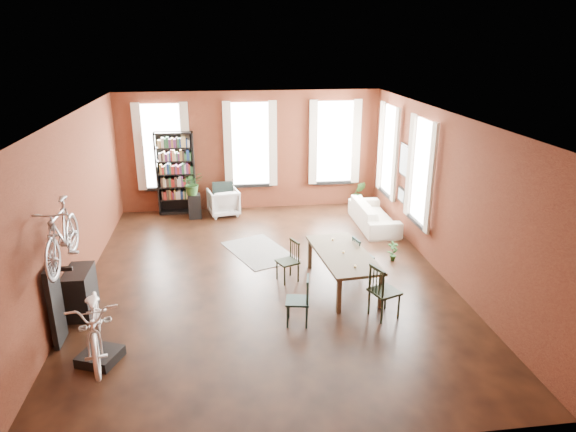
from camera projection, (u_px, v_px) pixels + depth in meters
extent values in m
plane|color=black|center=(266.00, 278.00, 10.17)|extent=(9.00, 9.00, 0.00)
cube|color=silver|center=(264.00, 116.00, 9.10)|extent=(7.00, 9.00, 0.04)
cube|color=#4D1F13|center=(250.00, 151.00, 13.84)|extent=(7.00, 0.04, 3.20)
cube|color=#4D1F13|center=(303.00, 331.00, 5.43)|extent=(7.00, 0.04, 3.20)
cube|color=#4D1F13|center=(71.00, 209.00, 9.20)|extent=(0.04, 9.00, 3.20)
cube|color=#4D1F13|center=(443.00, 195.00, 10.06)|extent=(0.04, 9.00, 3.20)
cube|color=white|center=(163.00, 146.00, 13.46)|extent=(1.00, 0.04, 2.20)
cube|color=#BDAE98|center=(163.00, 147.00, 13.40)|extent=(1.40, 0.06, 2.30)
cube|color=white|center=(250.00, 144.00, 13.75)|extent=(1.00, 0.04, 2.20)
cube|color=#BDAE98|center=(250.00, 145.00, 13.68)|extent=(1.40, 0.06, 2.30)
cube|color=white|center=(334.00, 142.00, 14.03)|extent=(1.00, 0.04, 2.20)
cube|color=#BDAE98|center=(335.00, 142.00, 13.96)|extent=(1.40, 0.06, 2.30)
cube|color=white|center=(423.00, 172.00, 10.93)|extent=(0.04, 1.00, 2.20)
cube|color=#BDAE98|center=(420.00, 172.00, 10.92)|extent=(0.06, 1.40, 2.30)
cube|color=white|center=(390.00, 150.00, 12.99)|extent=(0.04, 1.00, 2.20)
cube|color=#BDAE98|center=(388.00, 150.00, 12.98)|extent=(0.06, 1.40, 2.30)
cube|color=black|center=(405.00, 160.00, 11.96)|extent=(0.04, 0.55, 0.75)
cube|color=black|center=(402.00, 195.00, 12.24)|extent=(0.04, 0.45, 0.35)
cube|color=brown|center=(343.00, 270.00, 9.75)|extent=(1.11, 2.10, 0.69)
cube|color=#183432|center=(298.00, 301.00, 8.46)|extent=(0.45, 0.45, 0.84)
cube|color=black|center=(288.00, 262.00, 9.95)|extent=(0.49, 0.49, 0.81)
cube|color=black|center=(385.00, 291.00, 8.65)|extent=(0.56, 0.56, 0.95)
cube|color=#193735|center=(362.00, 256.00, 10.23)|extent=(0.43, 0.43, 0.78)
cube|color=black|center=(176.00, 173.00, 13.57)|extent=(1.00, 0.32, 2.20)
imported|color=silver|center=(223.00, 201.00, 13.65)|extent=(0.89, 0.85, 0.78)
imported|color=beige|center=(374.00, 211.00, 12.83)|extent=(0.61, 2.08, 0.81)
cube|color=black|center=(259.00, 251.00, 11.42)|extent=(1.71, 2.07, 0.01)
cube|color=black|center=(100.00, 356.00, 7.56)|extent=(0.70, 0.70, 0.15)
cube|color=black|center=(56.00, 305.00, 7.85)|extent=(0.16, 0.60, 1.30)
cube|color=black|center=(80.00, 292.00, 8.79)|extent=(0.40, 0.80, 0.80)
cube|color=black|center=(195.00, 206.00, 13.45)|extent=(0.35, 0.35, 0.64)
imported|color=#316227|center=(358.00, 200.00, 14.50)|extent=(0.49, 0.75, 0.31)
imported|color=#265522|center=(392.00, 257.00, 10.94)|extent=(0.30, 0.47, 0.16)
imported|color=silver|center=(92.00, 294.00, 7.22)|extent=(0.87, 1.13, 1.92)
imported|color=#A5A8AD|center=(58.00, 213.00, 7.39)|extent=(0.47, 1.00, 1.66)
imported|color=#285421|center=(193.00, 186.00, 13.24)|extent=(0.65, 0.70, 0.48)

